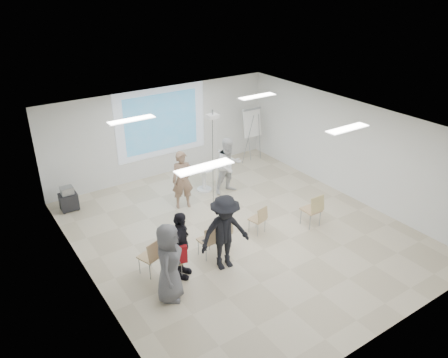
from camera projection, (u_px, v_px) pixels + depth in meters
floor at (240, 233)px, 11.81m from camera, size 8.00×9.00×0.10m
ceiling at (243, 124)px, 10.46m from camera, size 8.00×9.00×0.10m
wall_back at (161, 132)px, 14.53m from camera, size 8.00×0.10×3.00m
wall_left at (85, 229)px, 9.10m from camera, size 0.10×9.00×3.00m
wall_right at (350, 149)px, 13.17m from camera, size 0.10×9.00×3.00m
projection_halo at (161, 122)px, 14.33m from camera, size 3.20×0.01×2.30m
projection_image at (162, 122)px, 14.32m from camera, size 2.60×0.01×1.90m
pedestal_table at (204, 177)px, 13.78m from camera, size 0.79×0.79×0.81m
player_left at (182, 176)px, 12.60m from camera, size 0.83×0.68×1.97m
player_right at (229, 163)px, 13.45m from camera, size 0.97×0.77×2.00m
controller_left at (183, 162)px, 12.74m from camera, size 0.07×0.12×0.04m
controller_right at (219, 151)px, 13.40m from camera, size 0.04×0.12×0.04m
chair_far_left at (152, 255)px, 9.91m from camera, size 0.55×0.57×0.92m
chair_left_mid at (173, 260)px, 9.79m from camera, size 0.53×0.55×0.87m
chair_left_inner at (209, 239)px, 10.51m from camera, size 0.44×0.47×0.89m
chair_center at (224, 230)px, 10.92m from camera, size 0.46×0.49×0.85m
chair_right_inner at (259, 218)px, 11.51m from camera, size 0.45×0.47×0.80m
chair_right_far at (314, 208)px, 11.77m from camera, size 0.46×0.50×0.97m
red_jacket at (177, 255)px, 9.60m from camera, size 0.45×0.25×0.43m
laptop at (207, 239)px, 10.60m from camera, size 0.34×0.26×0.03m
audience_left at (180, 241)px, 9.67m from camera, size 1.26×1.24×1.91m
audience_mid at (225, 228)px, 9.94m from camera, size 1.46×0.91×2.13m
audience_outer at (169, 259)px, 9.01m from camera, size 1.12×1.17×2.01m
flipchart_easel at (252, 123)px, 15.45m from camera, size 0.86×0.64×1.99m
av_cart at (68, 200)px, 12.69m from camera, size 0.50×0.41×0.74m
ceiling_projector at (213, 121)px, 11.78m from camera, size 0.30×0.25×3.00m
fluor_panel_nw at (132, 120)px, 10.98m from camera, size 1.20×0.30×0.02m
fluor_panel_ne at (257, 96)px, 12.99m from camera, size 1.20×0.30×0.02m
fluor_panel_sw at (204, 167)px, 8.37m from camera, size 1.20×0.30×0.02m
fluor_panel_se at (348, 128)px, 10.38m from camera, size 1.20×0.30×0.02m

